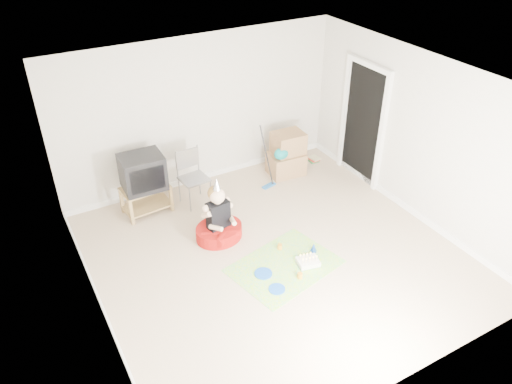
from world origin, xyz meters
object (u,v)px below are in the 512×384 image
seated_woman (219,225)px  birthday_cake (308,262)px  crt_tv (143,172)px  tv_stand (146,197)px  folding_chair (194,179)px  cardboard_boxes (287,155)px

seated_woman → birthday_cake: seated_woman is taller
birthday_cake → crt_tv: bearing=122.8°
tv_stand → seated_woman: size_ratio=0.74×
tv_stand → birthday_cake: bearing=-57.2°
crt_tv → birthday_cake: bearing=-55.3°
tv_stand → birthday_cake: tv_stand is taller
folding_chair → birthday_cake: size_ratio=2.82×
folding_chair → cardboard_boxes: size_ratio=1.20×
crt_tv → folding_chair: size_ratio=0.68×
folding_chair → cardboard_boxes: bearing=2.6°
crt_tv → seated_woman: bearing=-57.3°
folding_chair → seated_woman: 1.09m
folding_chair → crt_tv: bearing=169.5°
cardboard_boxes → seated_woman: (-1.93, -1.14, -0.15)m
tv_stand → folding_chair: folding_chair is taller
crt_tv → birthday_cake: 2.93m
tv_stand → cardboard_boxes: cardboard_boxes is taller
crt_tv → birthday_cake: size_ratio=1.92×
tv_stand → crt_tv: crt_tv is taller
tv_stand → crt_tv: 0.47m
seated_woman → folding_chair: bearing=86.1°
tv_stand → seated_woman: bearing=-59.2°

